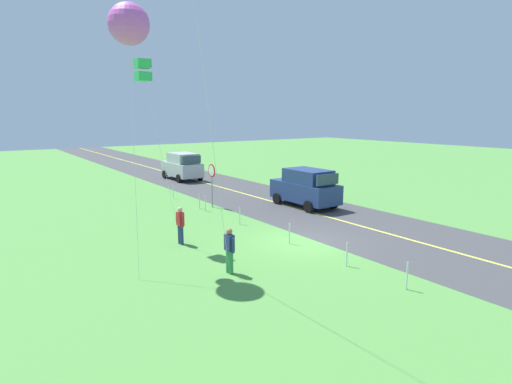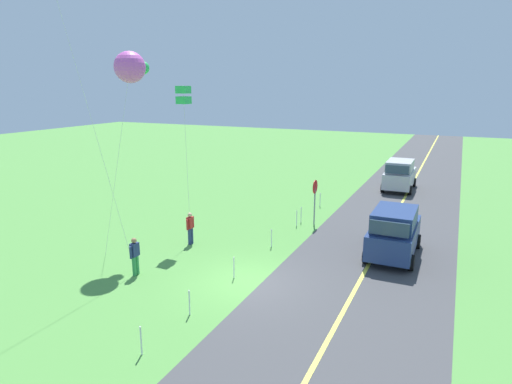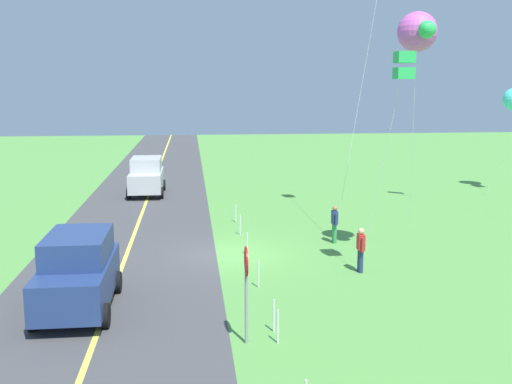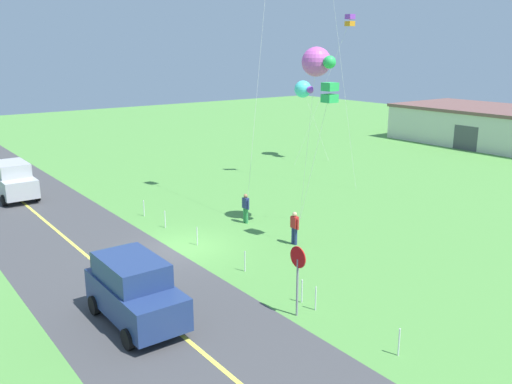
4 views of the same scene
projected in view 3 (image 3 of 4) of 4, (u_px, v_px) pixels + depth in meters
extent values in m
cube|color=#549342|center=(229.00, 256.00, 23.37)|extent=(120.00, 120.00, 0.10)
cube|color=#424244|center=(125.00, 258.00, 22.93)|extent=(120.00, 7.00, 0.00)
cube|color=#E5E04C|center=(125.00, 258.00, 22.93)|extent=(120.00, 0.16, 0.00)
cube|color=navy|center=(78.00, 281.00, 17.44)|extent=(4.40, 1.90, 1.10)
cube|color=navy|center=(78.00, 247.00, 17.52)|extent=(2.73, 1.75, 0.80)
cube|color=#334756|center=(71.00, 257.00, 16.45)|extent=(0.10, 1.62, 0.64)
cube|color=#334756|center=(87.00, 234.00, 19.10)|extent=(0.10, 1.62, 0.60)
cylinder|color=black|center=(105.00, 316.00, 16.23)|extent=(0.68, 0.22, 0.68)
cylinder|color=black|center=(33.00, 318.00, 16.03)|extent=(0.68, 0.22, 0.68)
cylinder|color=black|center=(118.00, 282.00, 19.03)|extent=(0.68, 0.22, 0.68)
cylinder|color=black|center=(56.00, 284.00, 18.83)|extent=(0.68, 0.22, 0.68)
cube|color=#B7B7BC|center=(147.00, 180.00, 36.28)|extent=(4.40, 1.90, 1.10)
cube|color=#B7B7BC|center=(146.00, 164.00, 36.36)|extent=(2.73, 1.75, 0.80)
cube|color=#334756|center=(145.00, 166.00, 35.29)|extent=(0.10, 1.62, 0.64)
cube|color=#334756|center=(148.00, 161.00, 37.94)|extent=(0.10, 1.62, 0.60)
cylinder|color=black|center=(162.00, 193.00, 35.08)|extent=(0.68, 0.22, 0.68)
cylinder|color=black|center=(129.00, 193.00, 34.87)|extent=(0.68, 0.22, 0.68)
cylinder|color=black|center=(164.00, 185.00, 37.87)|extent=(0.68, 0.22, 0.68)
cylinder|color=black|center=(133.00, 186.00, 37.67)|extent=(0.68, 0.22, 0.68)
cylinder|color=gray|center=(246.00, 304.00, 15.10)|extent=(0.08, 0.08, 2.10)
cylinder|color=red|center=(246.00, 261.00, 14.91)|extent=(0.76, 0.04, 0.76)
cylinder|color=white|center=(247.00, 261.00, 14.91)|extent=(0.62, 0.01, 0.62)
cylinder|color=#338C4C|center=(334.00, 233.00, 25.15)|extent=(0.16, 0.16, 0.82)
cylinder|color=#338C4C|center=(335.00, 234.00, 24.97)|extent=(0.16, 0.16, 0.82)
cube|color=navy|center=(335.00, 217.00, 24.94)|extent=(0.36, 0.22, 0.56)
cylinder|color=navy|center=(333.00, 217.00, 25.19)|extent=(0.10, 0.10, 0.52)
cylinder|color=navy|center=(336.00, 220.00, 24.72)|extent=(0.10, 0.10, 0.52)
sphere|color=#9E704C|center=(335.00, 208.00, 24.88)|extent=(0.22, 0.22, 0.22)
cylinder|color=navy|center=(360.00, 260.00, 21.20)|extent=(0.16, 0.16, 0.82)
cylinder|color=navy|center=(361.00, 261.00, 21.02)|extent=(0.16, 0.16, 0.82)
cube|color=red|center=(361.00, 242.00, 20.99)|extent=(0.36, 0.22, 0.56)
cylinder|color=red|center=(359.00, 242.00, 21.23)|extent=(0.10, 0.10, 0.52)
cylinder|color=red|center=(363.00, 245.00, 20.76)|extent=(0.10, 0.10, 0.52)
sphere|color=#D8AD84|center=(361.00, 231.00, 20.92)|extent=(0.22, 0.22, 0.22)
cylinder|color=silver|center=(372.00, 25.00, 24.56)|extent=(1.68, 3.23, 17.98)
cylinder|color=silver|center=(381.00, 174.00, 20.04)|extent=(1.17, 0.90, 7.16)
cube|color=green|center=(404.00, 57.00, 18.86)|extent=(0.56, 0.56, 0.36)
cube|color=green|center=(404.00, 73.00, 18.95)|extent=(0.56, 0.56, 0.36)
cylinder|color=silver|center=(412.00, 148.00, 22.66)|extent=(1.73, 0.70, 8.40)
sphere|color=#D859BF|center=(417.00, 32.00, 21.06)|extent=(1.40, 1.40, 1.40)
sphere|color=green|center=(427.00, 29.00, 20.18)|extent=(0.60, 0.60, 0.60)
cylinder|color=silver|center=(236.00, 213.00, 28.90)|extent=(0.05, 0.05, 0.90)
cylinder|color=silver|center=(240.00, 225.00, 26.44)|extent=(0.05, 0.05, 0.90)
cylinder|color=silver|center=(247.00, 244.00, 23.26)|extent=(0.05, 0.05, 0.90)
cylinder|color=silver|center=(259.00, 274.00, 19.45)|extent=(0.05, 0.05, 0.90)
cylinder|color=silver|center=(278.00, 327.00, 15.21)|extent=(0.05, 0.05, 0.90)
cylinder|color=silver|center=(274.00, 316.00, 15.93)|extent=(0.05, 0.05, 0.90)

